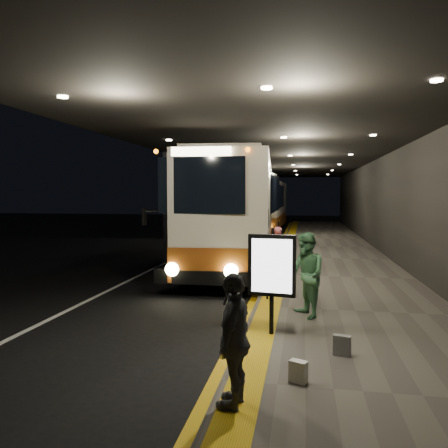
% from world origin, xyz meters
% --- Properties ---
extents(ground, '(90.00, 90.00, 0.00)m').
position_xyz_m(ground, '(0.00, 0.00, 0.00)').
color(ground, black).
extents(lane_line_white, '(0.12, 50.00, 0.01)m').
position_xyz_m(lane_line_white, '(-1.80, 5.00, 0.01)').
color(lane_line_white, silver).
rests_on(lane_line_white, ground).
extents(kerb_stripe_yellow, '(0.18, 50.00, 0.01)m').
position_xyz_m(kerb_stripe_yellow, '(2.35, 5.00, 0.01)').
color(kerb_stripe_yellow, gold).
rests_on(kerb_stripe_yellow, ground).
extents(sidewalk, '(4.50, 50.00, 0.15)m').
position_xyz_m(sidewalk, '(4.75, 5.00, 0.07)').
color(sidewalk, '#514C44').
rests_on(sidewalk, ground).
extents(tactile_strip, '(0.50, 50.00, 0.01)m').
position_xyz_m(tactile_strip, '(2.85, 5.00, 0.16)').
color(tactile_strip, gold).
rests_on(tactile_strip, sidewalk).
extents(terminal_wall, '(0.10, 50.00, 6.00)m').
position_xyz_m(terminal_wall, '(7.00, 5.00, 3.00)').
color(terminal_wall, black).
rests_on(terminal_wall, ground).
extents(support_columns, '(0.80, 24.80, 4.40)m').
position_xyz_m(support_columns, '(-1.50, 4.00, 2.20)').
color(support_columns, black).
rests_on(support_columns, ground).
extents(canopy, '(9.00, 50.00, 0.40)m').
position_xyz_m(canopy, '(2.50, 5.00, 4.60)').
color(canopy, black).
rests_on(canopy, support_columns).
extents(coach_main, '(3.40, 12.69, 3.92)m').
position_xyz_m(coach_main, '(1.03, 4.01, 1.88)').
color(coach_main, beige).
rests_on(coach_main, ground).
extents(coach_second, '(2.63, 11.69, 3.66)m').
position_xyz_m(coach_second, '(0.79, 19.62, 1.76)').
color(coach_second, beige).
rests_on(coach_second, ground).
extents(passenger_boarding, '(0.52, 0.64, 1.50)m').
position_xyz_m(passenger_boarding, '(2.80, 1.39, 0.90)').
color(passenger_boarding, '#CD606C').
rests_on(passenger_boarding, sidewalk).
extents(passenger_waiting_green, '(0.85, 1.01, 1.78)m').
position_xyz_m(passenger_waiting_green, '(3.66, -3.88, 1.04)').
color(passenger_waiting_green, '#467F52').
rests_on(passenger_waiting_green, sidewalk).
extents(passenger_waiting_grey, '(0.60, 1.01, 1.63)m').
position_xyz_m(passenger_waiting_grey, '(2.80, -7.93, 0.96)').
color(passenger_waiting_grey, '#57585D').
rests_on(passenger_waiting_grey, sidewalk).
extents(bag_polka, '(0.29, 0.18, 0.33)m').
position_xyz_m(bag_polka, '(4.22, -6.00, 0.31)').
color(bag_polka, black).
rests_on(bag_polka, sidewalk).
extents(bag_plain, '(0.27, 0.22, 0.29)m').
position_xyz_m(bag_plain, '(3.55, -7.12, 0.30)').
color(bag_plain, white).
rests_on(bag_plain, sidewalk).
extents(info_sign, '(0.87, 0.23, 1.84)m').
position_xyz_m(info_sign, '(3.04, -5.15, 1.39)').
color(info_sign, black).
rests_on(info_sign, sidewalk).
extents(stanchion_post, '(0.05, 0.05, 1.18)m').
position_xyz_m(stanchion_post, '(2.75, -2.49, 0.74)').
color(stanchion_post, black).
rests_on(stanchion_post, sidewalk).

